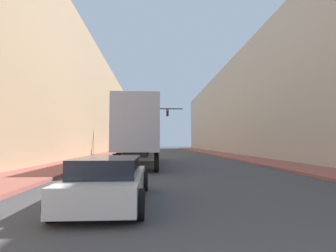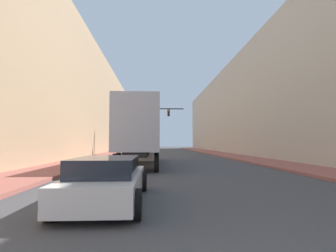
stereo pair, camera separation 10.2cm
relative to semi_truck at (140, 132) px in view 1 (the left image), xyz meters
The scene contains 7 objects.
sidewalk_right 15.45m from the semi_truck, 50.62° to the left, with size 3.08×80.00×0.15m.
sidewalk_left 12.95m from the semi_truck, 112.13° to the left, with size 3.08×80.00×0.15m.
building_right 18.93m from the semi_truck, 39.68° to the left, with size 6.00×80.00×12.67m.
building_left 15.78m from the semi_truck, 128.34° to the left, with size 6.00×80.00×14.07m.
semi_truck is the anchor object (origin of this frame).
sedan_car 11.97m from the semi_truck, 91.16° to the right, with size 1.97×4.52×1.21m.
traffic_signal_gantry 14.97m from the semi_truck, 93.47° to the left, with size 7.95×0.35×6.26m.
Camera 1 is at (-1.53, -0.77, 1.60)m, focal length 28.00 mm.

